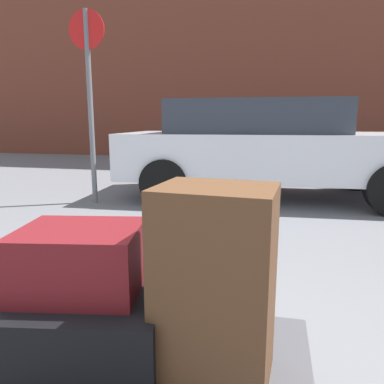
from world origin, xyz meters
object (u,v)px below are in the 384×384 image
object	(u,v)px
suitcase_black_center	(85,320)
suitcase_brown_rear_left	(215,286)
parked_car	(267,147)
bollard_kerb_near	(359,158)
duffel_bag_maroon_topmost_pile	(81,259)
no_parking_sign	(89,88)
luggage_cart	(110,384)

from	to	relation	value
suitcase_black_center	suitcase_brown_rear_left	bearing A→B (deg)	-13.07
suitcase_brown_rear_left	parked_car	bearing A→B (deg)	94.43
parked_car	suitcase_brown_rear_left	bearing A→B (deg)	-90.37
suitcase_black_center	bollard_kerb_near	bearing A→B (deg)	62.98
duffel_bag_maroon_topmost_pile	no_parking_sign	size ratio (longest dim) A/B	0.15
parked_car	bollard_kerb_near	xyz separation A→B (m)	(2.04, 3.66, -0.47)
suitcase_brown_rear_left	bollard_kerb_near	xyz separation A→B (m)	(2.07, 8.14, -0.35)
luggage_cart	bollard_kerb_near	bearing A→B (deg)	73.59
no_parking_sign	suitcase_black_center	bearing A→B (deg)	-62.48
suitcase_brown_rear_left	duffel_bag_maroon_topmost_pile	world-z (taller)	suitcase_brown_rear_left
duffel_bag_maroon_topmost_pile	suitcase_black_center	bearing A→B (deg)	79.75
duffel_bag_maroon_topmost_pile	bollard_kerb_near	size ratio (longest dim) A/B	0.68
parked_car	no_parking_sign	world-z (taller)	no_parking_sign
bollard_kerb_near	no_parking_sign	distance (m)	6.45
luggage_cart	suitcase_brown_rear_left	xyz separation A→B (m)	(0.34, 0.03, 0.37)
luggage_cart	duffel_bag_maroon_topmost_pile	size ratio (longest dim) A/B	3.31
luggage_cart	suitcase_brown_rear_left	size ratio (longest dim) A/B	2.14
suitcase_black_center	duffel_bag_maroon_topmost_pile	world-z (taller)	duffel_bag_maroon_topmost_pile
bollard_kerb_near	duffel_bag_maroon_topmost_pile	bearing A→B (deg)	-107.25
duffel_bag_maroon_topmost_pile	bollard_kerb_near	bearing A→B (deg)	62.50
suitcase_black_center	bollard_kerb_near	size ratio (longest dim) A/B	0.96
suitcase_brown_rear_left	no_parking_sign	xyz separation A→B (m)	(-2.30, 3.57, 0.92)
suitcase_black_center	no_parking_sign	distance (m)	4.15
suitcase_brown_rear_left	parked_car	world-z (taller)	parked_car
parked_car	no_parking_sign	bearing A→B (deg)	-158.48
suitcase_black_center	suitcase_brown_rear_left	world-z (taller)	suitcase_brown_rear_left
parked_car	bollard_kerb_near	distance (m)	4.21
suitcase_black_center	duffel_bag_maroon_topmost_pile	size ratio (longest dim) A/B	1.42
luggage_cart	duffel_bag_maroon_topmost_pile	world-z (taller)	duffel_bag_maroon_topmost_pile
parked_car	bollard_kerb_near	world-z (taller)	parked_car
suitcase_brown_rear_left	parked_car	distance (m)	4.49
suitcase_black_center	parked_car	size ratio (longest dim) A/B	0.13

